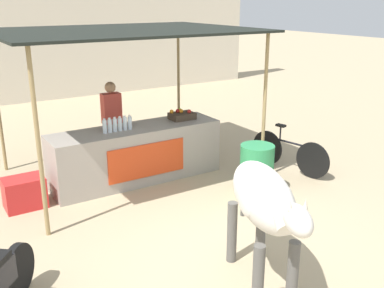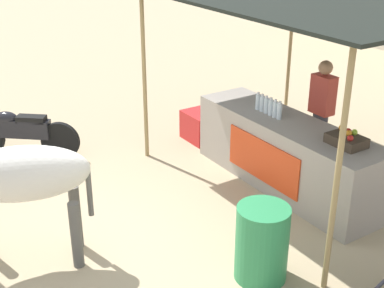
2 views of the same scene
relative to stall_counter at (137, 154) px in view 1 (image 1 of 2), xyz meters
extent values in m
plane|color=tan|center=(0.00, -2.20, -0.48)|extent=(60.00, 60.00, 0.00)
cube|color=beige|center=(0.00, 7.67, 2.19)|extent=(16.00, 0.50, 5.34)
cube|color=#9E9389|center=(0.00, 0.00, 0.00)|extent=(3.00, 0.80, 0.96)
cube|color=red|center=(0.00, -0.41, 0.00)|extent=(1.40, 0.02, 0.58)
cube|color=black|center=(0.00, 0.30, 2.09)|extent=(4.20, 3.20, 0.04)
cylinder|color=#997F51|center=(-1.89, -1.14, 0.80)|extent=(0.06, 0.06, 2.57)
cylinder|color=#997F51|center=(1.89, -1.14, 0.80)|extent=(0.06, 0.06, 2.57)
cylinder|color=#997F51|center=(1.89, 1.74, 0.80)|extent=(0.06, 0.06, 2.57)
cylinder|color=silver|center=(-0.57, -0.05, 0.59)|extent=(0.07, 0.07, 0.22)
cylinder|color=white|center=(-0.57, -0.05, 0.71)|extent=(0.04, 0.04, 0.03)
cylinder|color=silver|center=(-0.48, -0.05, 0.59)|extent=(0.07, 0.07, 0.22)
cylinder|color=white|center=(-0.48, -0.05, 0.71)|extent=(0.04, 0.04, 0.03)
cylinder|color=silver|center=(-0.39, -0.05, 0.59)|extent=(0.07, 0.07, 0.22)
cylinder|color=white|center=(-0.39, -0.05, 0.71)|extent=(0.04, 0.04, 0.03)
cylinder|color=silver|center=(-0.30, -0.05, 0.59)|extent=(0.07, 0.07, 0.22)
cylinder|color=white|center=(-0.30, -0.05, 0.71)|extent=(0.04, 0.04, 0.03)
cylinder|color=silver|center=(-0.21, -0.05, 0.59)|extent=(0.07, 0.07, 0.22)
cylinder|color=white|center=(-0.21, -0.05, 0.71)|extent=(0.04, 0.04, 0.03)
cylinder|color=silver|center=(-0.12, -0.05, 0.59)|extent=(0.07, 0.07, 0.22)
cylinder|color=white|center=(-0.12, -0.05, 0.71)|extent=(0.04, 0.04, 0.03)
cube|color=#3F3326|center=(0.96, 0.05, 0.54)|extent=(0.44, 0.32, 0.12)
sphere|color=orange|center=(0.80, 0.14, 0.63)|extent=(0.08, 0.08, 0.08)
sphere|color=#B21E19|center=(0.92, 0.12, 0.63)|extent=(0.08, 0.08, 0.08)
sphere|color=#8CB22D|center=(0.98, 0.16, 0.63)|extent=(0.08, 0.08, 0.08)
sphere|color=#B21E19|center=(1.07, -0.02, 0.63)|extent=(0.08, 0.08, 0.08)
sphere|color=orange|center=(0.96, 0.08, 0.63)|extent=(0.08, 0.08, 0.08)
cylinder|color=#383842|center=(-0.12, 0.75, -0.04)|extent=(0.22, 0.22, 0.88)
cube|color=#BF3F33|center=(-0.12, 0.75, 0.68)|extent=(0.34, 0.20, 0.56)
sphere|color=#A87A56|center=(-0.12, 0.75, 1.07)|extent=(0.20, 0.20, 0.20)
cube|color=red|center=(-1.95, -0.10, -0.24)|extent=(0.60, 0.44, 0.48)
cylinder|color=#2D8C51|center=(1.40, -1.58, -0.06)|extent=(0.55, 0.55, 0.83)
ellipsoid|color=silver|center=(-0.17, -3.50, 0.60)|extent=(1.00, 1.49, 0.60)
cylinder|color=#575551|center=(-0.18, -4.02, -0.09)|extent=(0.12, 0.12, 0.78)
cylinder|color=#575551|center=(-0.52, -3.89, -0.09)|extent=(0.12, 0.12, 0.78)
cylinder|color=#575551|center=(0.18, -3.11, -0.09)|extent=(0.12, 0.12, 0.78)
cylinder|color=#575551|center=(-0.16, -2.98, -0.09)|extent=(0.12, 0.12, 0.78)
cylinder|color=silver|center=(-0.39, -4.06, 0.71)|extent=(0.39, 0.51, 0.41)
ellipsoid|color=silver|center=(-0.50, -4.33, 0.77)|extent=(0.37, 0.49, 0.26)
cone|color=beige|center=(-0.43, -4.34, 0.91)|extent=(0.05, 0.05, 0.10)
cone|color=beige|center=(-0.56, -4.29, 0.91)|extent=(0.05, 0.05, 0.10)
cylinder|color=#575551|center=(0.07, -2.88, 0.33)|extent=(0.06, 0.06, 0.60)
ellipsoid|color=silver|center=(-0.42, -3.51, 0.60)|extent=(0.26, 0.45, 0.32)
cylinder|color=black|center=(-2.51, -2.30, -0.18)|extent=(0.45, 0.51, 0.60)
cylinder|color=black|center=(2.67, -1.60, -0.15)|extent=(0.17, 0.65, 0.66)
cylinder|color=black|center=(2.47, -0.62, -0.15)|extent=(0.17, 0.65, 0.66)
cylinder|color=black|center=(2.57, -1.11, 0.07)|extent=(0.20, 0.84, 0.04)
cylinder|color=black|center=(2.53, -0.89, 0.19)|extent=(0.03, 0.03, 0.28)
cube|color=black|center=(2.53, -0.89, 0.35)|extent=(0.13, 0.20, 0.04)
camera|label=1|loc=(-3.13, -6.79, 2.59)|focal=42.00mm
camera|label=2|loc=(4.86, -4.69, 3.11)|focal=50.00mm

